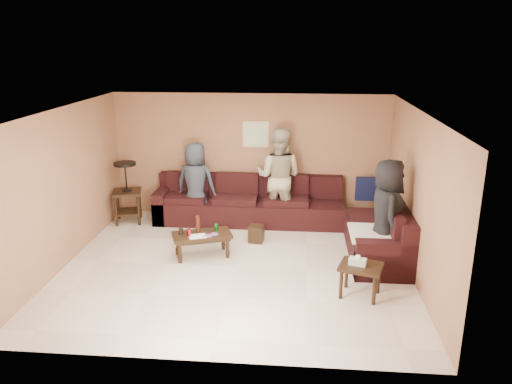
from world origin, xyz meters
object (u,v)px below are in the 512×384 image
end_table_left (127,191)px  person_left (196,183)px  side_table_right (360,269)px  person_middle (279,177)px  coffee_table (202,237)px  sectional_sofa (289,217)px  waste_bin (256,234)px  person_right (387,214)px

end_table_left → person_left: size_ratio=0.76×
side_table_right → person_middle: 3.16m
coffee_table → person_middle: bearing=54.4°
sectional_sofa → person_left: bearing=167.3°
waste_bin → person_right: (2.13, -0.80, 0.73)m
side_table_right → person_left: 4.00m
coffee_table → side_table_right: size_ratio=1.56×
side_table_right → person_middle: bearing=114.3°
person_right → side_table_right: bearing=152.3°
coffee_table → person_right: person_right is taller
sectional_sofa → side_table_right: bearing=-65.5°
side_table_right → person_middle: (-1.28, 2.83, 0.54)m
waste_bin → coffee_table: bearing=-140.7°
coffee_table → side_table_right: coffee_table is taller
end_table_left → side_table_right: size_ratio=1.77×
coffee_table → end_table_left: bearing=139.9°
waste_bin → person_middle: 1.32m
sectional_sofa → waste_bin: size_ratio=15.20×
sectional_sofa → person_middle: 0.85m
sectional_sofa → coffee_table: sectional_sofa is taller
sectional_sofa → person_middle: person_middle is taller
end_table_left → waste_bin: bearing=-16.8°
waste_bin → person_left: 1.68m
person_left → person_right: person_right is taller
sectional_sofa → end_table_left: bearing=174.2°
side_table_right → person_right: person_right is taller
person_left → person_middle: person_middle is taller
sectional_sofa → coffee_table: size_ratio=4.32×
sectional_sofa → person_left: size_ratio=2.87×
sectional_sofa → person_left: person_left is taller
side_table_right → waste_bin: side_table_right is taller
coffee_table → person_left: 1.70m
person_left → waste_bin: bearing=154.0°
end_table_left → person_middle: person_middle is taller
sectional_sofa → end_table_left: (-3.20, 0.32, 0.31)m
person_middle → person_left: bearing=17.7°
side_table_right → person_right: size_ratio=0.39×
coffee_table → end_table_left: end_table_left is taller
person_left → person_middle: 1.63m
coffee_table → side_table_right: 2.74m
side_table_right → waste_bin: bearing=131.4°
sectional_sofa → side_table_right: size_ratio=6.72×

